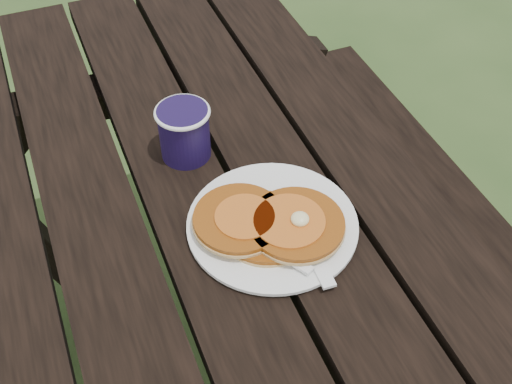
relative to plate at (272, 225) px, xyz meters
name	(u,v)px	position (x,y,z in m)	size (l,w,h in m)	color
plate	(272,225)	(0.00, 0.00, 0.00)	(0.25, 0.25, 0.01)	white
pancake_stack	(270,223)	(-0.01, -0.01, 0.02)	(0.22, 0.18, 0.04)	#944910
knife	(306,240)	(0.03, -0.05, 0.01)	(0.02, 0.18, 0.01)	white
fork	(280,253)	(-0.02, -0.06, 0.01)	(0.03, 0.16, 0.01)	white
coffee_cup	(184,130)	(-0.07, 0.21, 0.05)	(0.09, 0.09, 0.09)	#170D35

